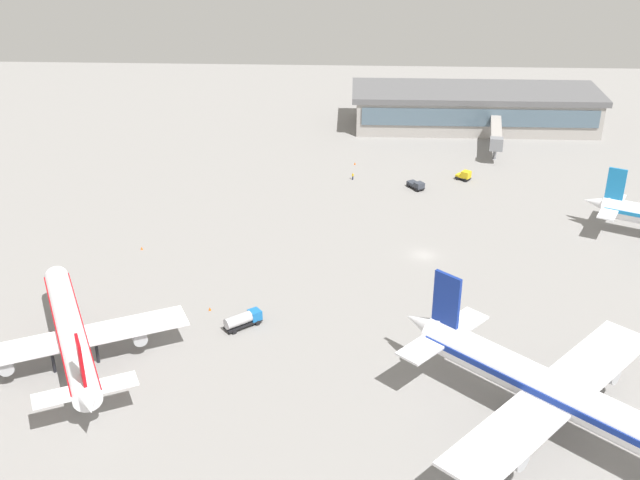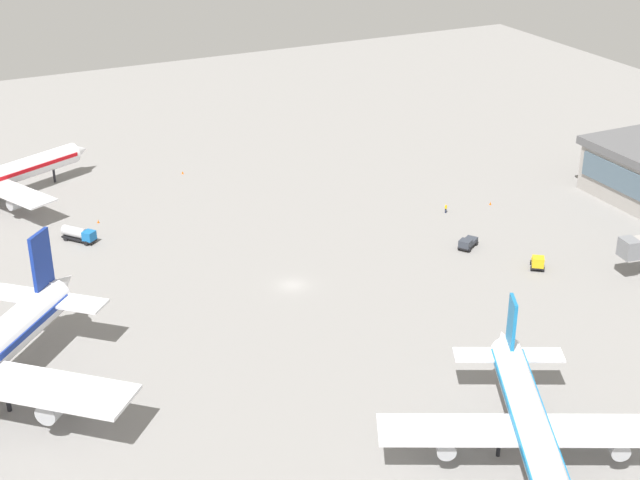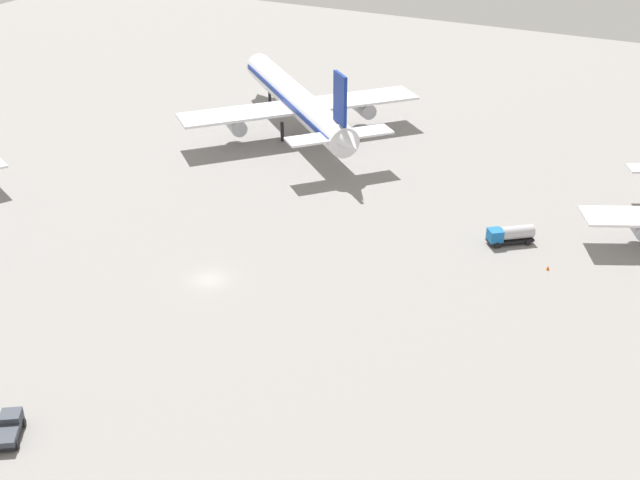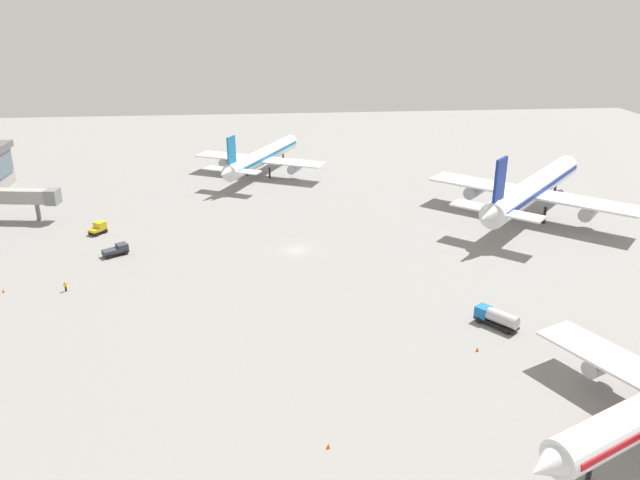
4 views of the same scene
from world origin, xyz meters
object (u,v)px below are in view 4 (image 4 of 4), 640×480
Objects in this scene: safety_cone_near_gate at (477,349)px; safety_cone_far_side at (328,446)px; fuel_truck at (497,317)px; pushback_tractor at (117,250)px; airplane_distant at (533,189)px; baggage_tug at (99,228)px; airplane_taxiing at (262,157)px; ground_crew_worker at (65,286)px; safety_cone_mid_apron at (3,291)px.

safety_cone_near_gate and safety_cone_far_side have the same top height.
pushback_tractor is at bearing 23.21° from fuel_truck.
pushback_tractor is (13.85, -83.10, -5.03)m from airplane_distant.
fuel_truck is (43.36, 64.77, 0.23)m from baggage_tug.
airplane_distant reaches higher than safety_cone_near_gate.
airplane_taxiing is 67.72× the size of safety_cone_far_side.
pushback_tractor is 63.91m from safety_cone_far_side.
airplane_taxiing is at bearing 29.31° from pushback_tractor.
ground_crew_worker is 55.25m from safety_cone_far_side.
safety_cone_mid_apron is at bearing 37.97° from fuel_truck.
baggage_tug is at bearing -129.63° from safety_cone_near_gate.
airplane_taxiing reaches higher than baggage_tug.
fuel_truck is at bearing -132.71° from airplane_taxiing.
pushback_tractor reaches higher than safety_cone_mid_apron.
airplane_taxiing is at bearing -17.36° from fuel_truck.
ground_crew_worker is (14.46, -4.99, -0.12)m from pushback_tractor.
ground_crew_worker reaches higher than safety_cone_near_gate.
baggage_tug is 77.82m from safety_cone_near_gate.
airplane_distant is 84.40m from pushback_tractor.
baggage_tug is 27.06m from safety_cone_mid_apron.
fuel_truck reaches higher than safety_cone_far_side.
airplane_taxiing is 77.99m from safety_cone_mid_apron.
ground_crew_worker is at bearing -142.11° from baggage_tug.
safety_cone_mid_apron is 62.56m from safety_cone_far_side.
safety_cone_far_side is at bearing -113.98° from baggage_tug.
airplane_taxiing is at bearing -56.93° from ground_crew_worker.
airplane_distant is (38.12, 56.44, 1.17)m from airplane_taxiing.
pushback_tractor is at bearing -117.18° from baggage_tug.
baggage_tug is 2.25× the size of ground_crew_worker.
safety_cone_near_gate is at bearing -68.67° from pushback_tractor.
safety_cone_near_gate is at bearing 70.71° from safety_cone_mid_apron.
ground_crew_worker is (66.42, -31.66, -3.98)m from airplane_taxiing.
baggage_tug is at bearing 17.76° from fuel_truck.
airplane_taxiing reaches higher than fuel_truck.
airplane_taxiing is at bearing 147.90° from safety_cone_mid_apron.
airplane_distant reaches higher than pushback_tractor.
safety_cone_mid_apron is (27.84, -97.81, -5.70)m from airplane_distant.
safety_cone_far_side is (66.55, 38.35, -0.86)m from baggage_tug.
fuel_truck is at bearing 131.28° from safety_cone_far_side.
safety_cone_near_gate is 27.42m from safety_cone_far_side.
airplane_taxiing reaches higher than pushback_tractor.
airplane_distant is 7.17× the size of fuel_truck.
fuel_truck reaches higher than pushback_tractor.
airplane_distant reaches higher than fuel_truck.
safety_cone_far_side is (23.19, -26.42, -1.09)m from fuel_truck.
baggage_tug is at bearing 133.64° from airplane_distant.
safety_cone_mid_apron is (-24.09, -68.82, 0.00)m from safety_cone_near_gate.
airplane_taxiing reaches higher than safety_cone_near_gate.
pushback_tractor reaches higher than ground_crew_worker.
airplane_taxiing is 89.85m from fuel_truck.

